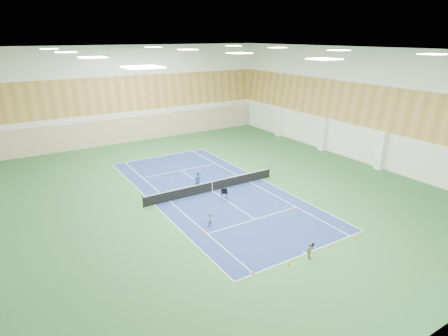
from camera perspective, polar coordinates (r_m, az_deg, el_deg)
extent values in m
plane|color=#29612F|center=(33.37, -1.80, -3.54)|extent=(40.00, 40.00, 0.00)
cube|color=navy|center=(33.37, -1.80, -3.53)|extent=(10.97, 23.77, 0.01)
cube|color=#C6B793|center=(50.15, -13.30, 5.81)|extent=(35.40, 0.16, 3.20)
imported|color=#204694|center=(32.99, -4.03, -2.05)|extent=(0.80, 0.63, 1.93)
imported|color=#9B9CA4|center=(27.32, -2.00, -7.84)|extent=(0.59, 0.51, 1.05)
imported|color=tan|center=(24.26, 12.92, -12.20)|extent=(0.67, 0.44, 1.06)
cone|color=#FF450D|center=(26.87, -2.62, -9.37)|extent=(0.19, 0.19, 0.21)
cone|color=#E8570C|center=(27.60, 2.91, -8.55)|extent=(0.18, 0.18, 0.20)
cone|color=#FA4B0D|center=(29.60, 7.16, -6.59)|extent=(0.22, 0.22, 0.24)
cone|color=#F2570C|center=(30.05, 10.18, -6.37)|extent=(0.20, 0.20, 0.22)
cone|color=#D55C0B|center=(22.59, 4.51, -15.65)|extent=(0.18, 0.18, 0.20)
cone|color=orange|center=(23.57, 9.84, -14.21)|extent=(0.19, 0.19, 0.21)
cone|color=orange|center=(25.87, 15.81, -11.39)|extent=(0.20, 0.20, 0.22)
cone|color=orange|center=(27.43, 19.50, -9.90)|extent=(0.23, 0.23, 0.25)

